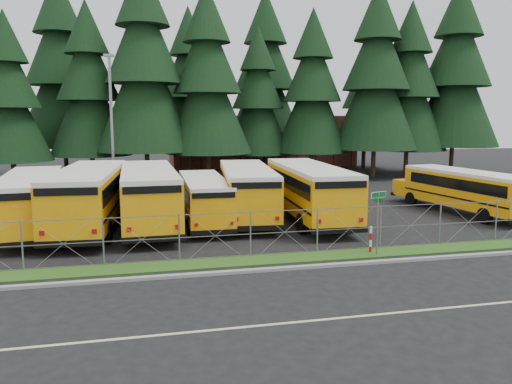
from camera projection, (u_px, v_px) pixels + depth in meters
ground at (330, 246)px, 23.14m from camera, size 120.00×120.00×0.00m
curb at (358, 263)px, 20.14m from camera, size 50.00×0.25×0.12m
grass_verge at (345, 255)px, 21.50m from camera, size 50.00×1.40×0.06m
road_lane_line at (424, 310)px, 15.43m from camera, size 50.00×0.12×0.01m
chainlink_fence at (339, 229)px, 22.02m from camera, size 44.00×0.10×2.00m
brick_building at (260, 140)px, 62.56m from camera, size 22.00×10.00×6.00m
bus_0 at (32, 203)px, 25.87m from camera, size 3.67×11.57×2.98m
bus_1 at (90, 199)px, 26.46m from camera, size 3.73×12.52×3.24m
bus_2 at (149, 197)px, 27.13m from camera, size 3.14×12.21×3.18m
bus_3 at (204, 200)px, 27.95m from camera, size 2.44×9.88×2.58m
bus_4 at (246, 192)px, 29.23m from camera, size 3.98×11.86×3.05m
bus_5 at (307, 192)px, 28.80m from camera, size 3.38×12.22×3.18m
bus_east at (461, 192)px, 30.67m from camera, size 3.94×10.44×2.67m
street_sign at (378, 210)px, 21.04m from camera, size 0.80×0.53×2.81m
striped_bollard at (371, 240)px, 21.76m from camera, size 0.11×0.11×1.20m
light_standard at (112, 123)px, 34.70m from camera, size 0.70×0.35×10.14m
conifer_1 at (9, 99)px, 41.70m from camera, size 6.64×6.64×14.69m
conifer_2 at (89, 92)px, 45.02m from camera, size 7.34×7.34×16.24m
conifer_3 at (144, 73)px, 43.88m from camera, size 8.80×8.80×19.46m
conifer_4 at (207, 84)px, 44.89m from camera, size 7.98×7.98×17.66m
conifer_5 at (258, 101)px, 49.62m from camera, size 6.69×6.69×14.79m
conifer_6 at (312, 93)px, 48.86m from camera, size 7.38×7.38×16.31m
conifer_7 at (376, 81)px, 48.36m from camera, size 8.45×8.45×18.68m
conifer_8 at (409, 89)px, 50.00m from camera, size 7.80×7.80×17.24m
conifer_9 at (456, 77)px, 50.71m from camera, size 8.91×8.91×19.70m
conifer_10 at (61, 76)px, 49.34m from camera, size 8.96×8.96×19.82m
conifer_11 at (189, 90)px, 53.81m from camera, size 7.93×7.93×17.53m
conifer_12 at (265, 81)px, 55.03m from camera, size 8.85×8.85×19.58m
conifer_13 at (365, 102)px, 56.33m from camera, size 6.81×6.81×15.06m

